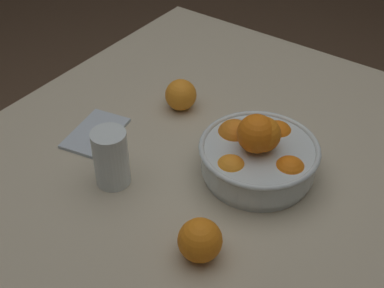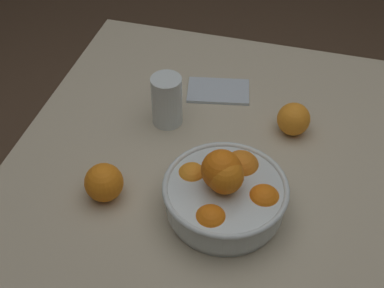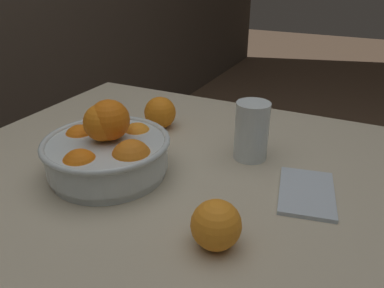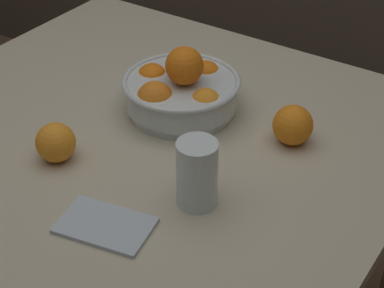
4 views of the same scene
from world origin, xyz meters
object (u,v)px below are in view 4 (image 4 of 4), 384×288
object	(u,v)px
juice_glass	(197,177)
orange_loose_near_bowl	(56,142)
fruit_bowl	(181,89)
orange_loose_front	(293,125)

from	to	relation	value
juice_glass	orange_loose_near_bowl	world-z (taller)	juice_glass
juice_glass	orange_loose_near_bowl	xyz separation A→B (m)	(-0.30, -0.04, -0.02)
orange_loose_near_bowl	fruit_bowl	bearing A→B (deg)	69.80
orange_loose_near_bowl	orange_loose_front	distance (m)	0.47
fruit_bowl	orange_loose_front	distance (m)	0.26
fruit_bowl	orange_loose_front	size ratio (longest dim) A/B	3.10
fruit_bowl	juice_glass	distance (m)	0.31
juice_glass	orange_loose_near_bowl	size ratio (longest dim) A/B	1.64
fruit_bowl	orange_loose_front	world-z (taller)	fruit_bowl
fruit_bowl	orange_loose_near_bowl	distance (m)	0.30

